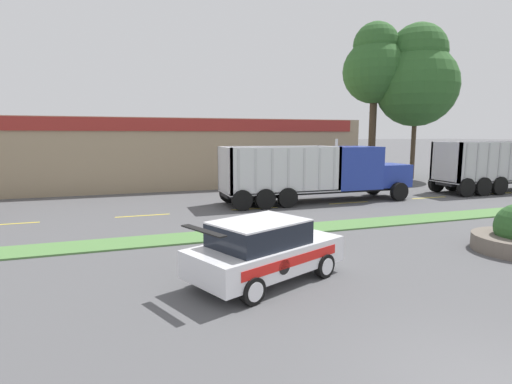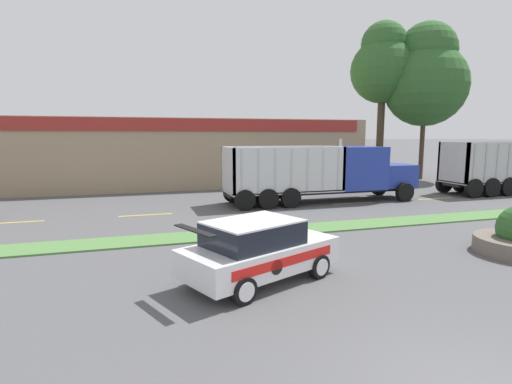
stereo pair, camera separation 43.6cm
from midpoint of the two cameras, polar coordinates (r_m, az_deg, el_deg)
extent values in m
cube|color=#517F42|center=(15.07, -0.31, -5.74)|extent=(120.00, 1.52, 0.06)
cube|color=yellow|center=(19.56, -32.54, -3.88)|extent=(2.40, 0.14, 0.01)
cube|color=yellow|center=(18.99, -16.51, -3.25)|extent=(2.40, 0.14, 0.01)
cube|color=yellow|center=(19.93, -0.80, -2.39)|extent=(2.40, 0.14, 0.01)
cube|color=yellow|center=(22.18, 12.59, -1.50)|extent=(2.40, 0.14, 0.01)
cube|color=yellow|center=(25.40, 23.04, -0.75)|extent=(2.40, 0.14, 0.01)
cube|color=yellow|center=(29.26, 30.95, -0.17)|extent=(2.40, 0.14, 0.01)
cube|color=#B7B7BC|center=(29.39, 29.66, 1.54)|extent=(6.91, 2.36, 0.12)
cube|color=#B7B7BC|center=(26.86, 25.04, 3.91)|extent=(0.16, 2.36, 2.42)
cube|color=#B7B7BC|center=(28.58, 31.47, 3.69)|extent=(6.91, 0.16, 2.42)
cube|color=#B7B7BC|center=(30.03, 28.25, 4.07)|extent=(6.91, 0.16, 2.42)
cube|color=#A3A3A8|center=(26.26, 27.40, 3.68)|extent=(0.10, 0.04, 2.30)
cube|color=#A3A3A8|center=(26.89, 28.68, 3.68)|extent=(0.10, 0.04, 2.30)
cube|color=#A3A3A8|center=(27.53, 29.90, 3.68)|extent=(0.10, 0.04, 2.30)
cube|color=#A3A3A8|center=(28.19, 31.06, 3.67)|extent=(0.10, 0.04, 2.30)
cube|color=#A3A3A8|center=(28.85, 32.17, 3.66)|extent=(0.10, 0.04, 2.30)
cylinder|color=black|center=(26.54, 27.39, 0.57)|extent=(1.13, 0.30, 1.13)
cylinder|color=black|center=(28.18, 24.00, 1.17)|extent=(1.13, 0.30, 1.13)
cylinder|color=black|center=(27.50, 29.28, 0.67)|extent=(1.13, 0.30, 1.13)
cylinder|color=black|center=(29.08, 25.90, 1.25)|extent=(1.13, 0.30, 1.13)
cylinder|color=black|center=(28.49, 31.05, 0.77)|extent=(1.13, 0.30, 1.13)
cylinder|color=black|center=(30.02, 27.68, 1.33)|extent=(1.13, 0.30, 1.13)
cube|color=black|center=(22.25, 8.45, 0.19)|extent=(10.84, 1.37, 0.18)
cube|color=#23389E|center=(24.47, 17.61, 2.33)|extent=(2.12, 2.04, 1.28)
cube|color=#B7B7BC|center=(25.13, 19.61, 2.38)|extent=(0.06, 1.74, 1.08)
cube|color=#23389E|center=(23.08, 12.87, 3.48)|extent=(2.67, 2.49, 2.32)
cube|color=black|center=(23.80, 15.69, 4.50)|extent=(0.04, 2.11, 1.04)
cylinder|color=silver|center=(21.61, 10.81, 5.36)|extent=(0.14, 0.14, 1.60)
cube|color=silver|center=(21.25, 2.71, 0.30)|extent=(6.05, 2.49, 0.12)
cube|color=silver|center=(22.37, 9.78, 3.55)|extent=(0.16, 2.49, 2.30)
cube|color=silver|center=(20.23, -5.06, 3.16)|extent=(0.16, 2.49, 2.30)
cube|color=silver|center=(20.05, 3.96, 3.13)|extent=(6.05, 0.16, 2.30)
cube|color=silver|center=(22.20, 1.63, 3.63)|extent=(6.05, 0.16, 2.30)
cube|color=#BCBCC1|center=(19.10, -3.12, 2.89)|extent=(0.10, 0.04, 2.19)
cube|color=#BCBCC1|center=(19.35, -0.66, 2.97)|extent=(0.10, 0.04, 2.19)
cube|color=#BCBCC1|center=(19.64, 1.74, 3.04)|extent=(0.10, 0.04, 2.19)
cube|color=#BCBCC1|center=(19.96, 4.07, 3.11)|extent=(0.10, 0.04, 2.19)
cube|color=#BCBCC1|center=(20.31, 6.32, 3.17)|extent=(0.10, 0.04, 2.19)
cube|color=#BCBCC1|center=(20.69, 8.49, 3.22)|extent=(0.10, 0.04, 2.19)
cube|color=#BCBCC1|center=(21.10, 10.58, 3.26)|extent=(0.10, 0.04, 2.19)
cylinder|color=black|center=(23.60, 19.29, 0.05)|extent=(1.02, 0.30, 1.02)
cylinder|color=black|center=(25.55, 15.91, 0.78)|extent=(1.02, 0.30, 1.02)
cylinder|color=black|center=(19.36, -2.65, -1.19)|extent=(1.02, 0.30, 1.02)
cylinder|color=black|center=(21.69, -4.46, -0.19)|extent=(1.02, 0.30, 1.02)
cylinder|color=black|center=(19.72, 0.70, -1.00)|extent=(1.02, 0.30, 1.02)
cylinder|color=black|center=(22.02, -1.43, -0.04)|extent=(1.02, 0.30, 1.02)
cylinder|color=black|center=(20.15, 3.92, -0.82)|extent=(1.02, 0.30, 1.02)
cylinder|color=black|center=(22.40, 1.50, 0.10)|extent=(1.02, 0.30, 1.02)
cube|color=white|center=(10.17, 0.22, -9.07)|extent=(4.40, 3.27, 0.66)
cube|color=black|center=(9.85, -0.82, -5.94)|extent=(2.66, 2.35, 0.56)
cube|color=white|center=(9.78, -0.82, -4.22)|extent=(2.66, 2.35, 0.04)
cube|color=black|center=(8.78, -9.01, -5.49)|extent=(0.76, 1.42, 0.03)
cube|color=red|center=(9.52, 4.03, -9.88)|extent=(2.95, 1.29, 0.23)
cylinder|color=black|center=(9.33, 2.74, -10.67)|extent=(0.34, 0.15, 0.36)
cylinder|color=black|center=(10.56, 8.55, -10.37)|extent=(0.65, 0.43, 0.62)
cylinder|color=silver|center=(10.50, 9.01, -10.49)|extent=(0.40, 0.18, 0.43)
cylinder|color=black|center=(11.69, 1.83, -8.45)|extent=(0.65, 0.43, 0.62)
cylinder|color=silver|center=(11.76, 1.47, -8.35)|extent=(0.40, 0.18, 0.43)
cylinder|color=black|center=(8.88, -1.94, -13.93)|extent=(0.65, 0.43, 0.62)
cylinder|color=silver|center=(8.81, -1.48, -14.12)|extent=(0.40, 0.18, 0.43)
cylinder|color=black|center=(10.19, -8.44, -11.06)|extent=(0.65, 0.43, 0.62)
cylinder|color=silver|center=(10.28, -8.78, -10.90)|extent=(0.40, 0.18, 0.43)
cube|color=#9E896B|center=(32.10, -17.49, 5.50)|extent=(31.93, 12.00, 4.75)
cube|color=maroon|center=(26.04, -17.30, 9.22)|extent=(30.33, 0.10, 0.80)
cylinder|color=#473828|center=(36.03, 21.22, 6.44)|extent=(0.37, 0.37, 5.83)
sphere|color=#2D5B28|center=(36.24, 21.62, 13.93)|extent=(6.60, 6.60, 6.60)
sphere|color=#2D5B28|center=(36.63, 21.85, 18.03)|extent=(4.62, 4.62, 4.62)
cylinder|color=#473828|center=(35.37, 15.93, 7.94)|extent=(0.59, 0.59, 7.41)
sphere|color=#2D5B28|center=(35.75, 16.26, 16.21)|extent=(5.25, 5.25, 5.25)
sphere|color=#2D5B28|center=(36.12, 16.40, 19.51)|extent=(3.67, 3.67, 3.67)
camera|label=1|loc=(0.22, -90.85, -0.12)|focal=28.00mm
camera|label=2|loc=(0.22, 89.15, 0.12)|focal=28.00mm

